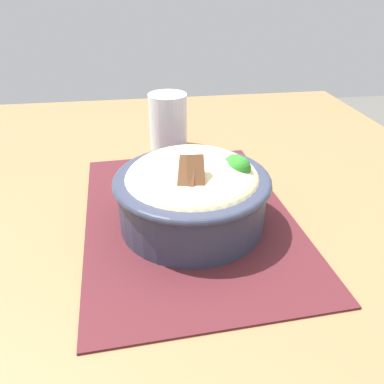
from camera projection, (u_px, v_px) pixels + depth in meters
name	position (u px, v px, depth m)	size (l,w,h in m)	color
table	(203.00, 245.00, 0.61)	(1.20, 0.95, 0.77)	olive
placemat	(189.00, 216.00, 0.57)	(0.42, 0.29, 0.00)	#47191E
bowl	(192.00, 190.00, 0.52)	(0.21, 0.21, 0.12)	#2D3347
fork	(180.00, 181.00, 0.65)	(0.03, 0.13, 0.00)	#B4B4B4
drinking_glass	(168.00, 125.00, 0.76)	(0.08, 0.08, 0.11)	silver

